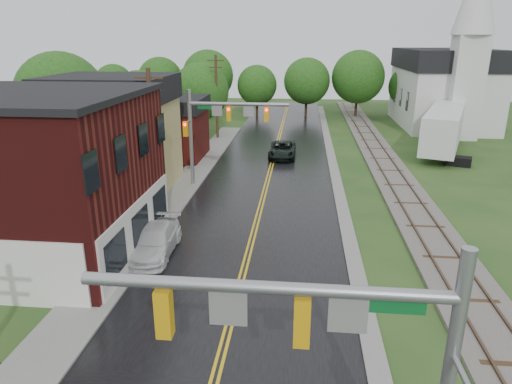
% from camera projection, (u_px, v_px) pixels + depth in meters
% --- Properties ---
extents(main_road, '(10.00, 90.00, 0.02)m').
position_uv_depth(main_road, '(269.00, 176.00, 37.21)').
color(main_road, black).
rests_on(main_road, ground).
extents(curb_right, '(0.80, 70.00, 0.12)m').
position_uv_depth(curb_right, '(332.00, 162.00, 41.40)').
color(curb_right, gray).
rests_on(curb_right, ground).
extents(sidewalk_left, '(2.40, 50.00, 0.12)m').
position_uv_depth(sidewalk_left, '(179.00, 193.00, 33.10)').
color(sidewalk_left, gray).
rests_on(sidewalk_left, ground).
extents(brick_building, '(14.30, 10.30, 8.30)m').
position_uv_depth(brick_building, '(0.00, 175.00, 22.96)').
color(brick_building, '#48100F').
rests_on(brick_building, ground).
extents(yellow_house, '(8.00, 7.00, 6.40)m').
position_uv_depth(yellow_house, '(116.00, 145.00, 33.48)').
color(yellow_house, tan).
rests_on(yellow_house, ground).
extents(darkred_building, '(7.00, 6.00, 4.40)m').
position_uv_depth(darkred_building, '(166.00, 135.00, 42.19)').
color(darkred_building, '#3F0F0C').
rests_on(darkred_building, ground).
extents(church, '(10.40, 18.40, 20.00)m').
position_uv_depth(church, '(447.00, 80.00, 55.76)').
color(church, silver).
rests_on(church, ground).
extents(railroad, '(3.20, 80.00, 0.30)m').
position_uv_depth(railroad, '(384.00, 162.00, 40.92)').
color(railroad, '#59544C').
rests_on(railroad, ground).
extents(traffic_signal_near, '(7.34, 0.30, 7.20)m').
position_uv_depth(traffic_signal_near, '(340.00, 347.00, 8.90)').
color(traffic_signal_near, gray).
rests_on(traffic_signal_near, ground).
extents(traffic_signal_far, '(7.34, 0.43, 7.20)m').
position_uv_depth(traffic_signal_far, '(219.00, 121.00, 33.13)').
color(traffic_signal_far, gray).
rests_on(traffic_signal_far, ground).
extents(utility_pole_b, '(1.80, 0.28, 9.00)m').
position_uv_depth(utility_pole_b, '(153.00, 137.00, 28.82)').
color(utility_pole_b, '#382616').
rests_on(utility_pole_b, ground).
extents(utility_pole_c, '(1.80, 0.28, 9.00)m').
position_uv_depth(utility_pole_c, '(217.00, 96.00, 49.55)').
color(utility_pole_c, '#382616').
rests_on(utility_pole_c, ground).
extents(tree_left_b, '(7.60, 7.60, 9.69)m').
position_uv_depth(tree_left_b, '(63.00, 99.00, 38.90)').
color(tree_left_b, black).
rests_on(tree_left_b, ground).
extents(tree_left_c, '(6.00, 6.00, 7.65)m').
position_uv_depth(tree_left_c, '(141.00, 102.00, 46.43)').
color(tree_left_c, black).
rests_on(tree_left_c, ground).
extents(tree_left_e, '(6.40, 6.40, 8.16)m').
position_uv_depth(tree_left_e, '(202.00, 93.00, 51.50)').
color(tree_left_e, black).
rests_on(tree_left_e, ground).
extents(suv_dark, '(2.43, 5.24, 1.45)m').
position_uv_depth(suv_dark, '(282.00, 150.00, 42.70)').
color(suv_dark, black).
rests_on(suv_dark, ground).
extents(sedan_silver, '(1.72, 3.80, 1.21)m').
position_uv_depth(sedan_silver, '(283.00, 149.00, 43.62)').
color(sedan_silver, silver).
rests_on(sedan_silver, ground).
extents(pickup_white, '(2.18, 5.03, 1.44)m').
position_uv_depth(pickup_white, '(155.00, 241.00, 23.55)').
color(pickup_white, silver).
rests_on(pickup_white, ground).
extents(semi_trailer, '(7.46, 13.93, 4.23)m').
position_uv_depth(semi_trailer, '(444.00, 127.00, 44.25)').
color(semi_trailer, black).
rests_on(semi_trailer, ground).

